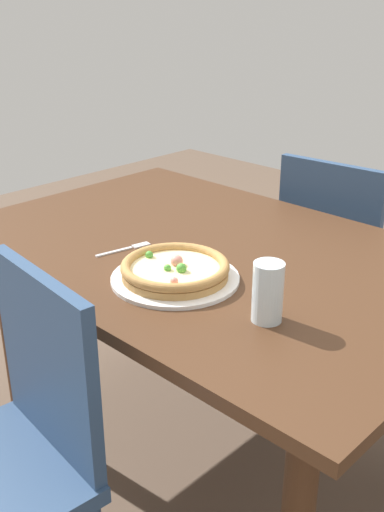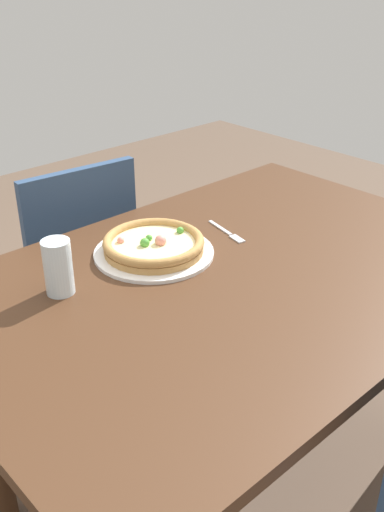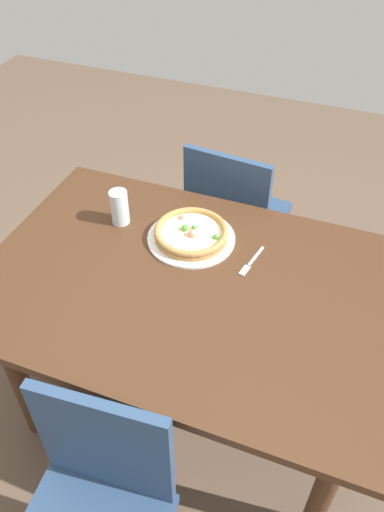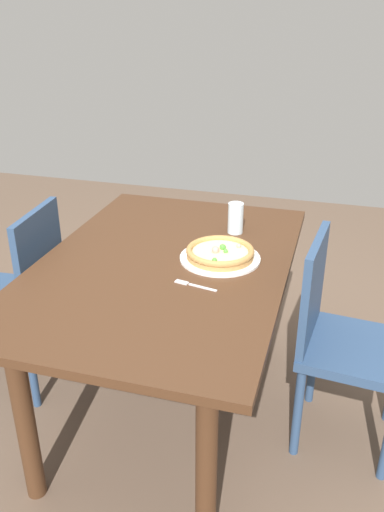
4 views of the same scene
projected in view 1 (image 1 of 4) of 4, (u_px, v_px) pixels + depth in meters
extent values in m
plane|color=brown|center=(205.00, 456.00, 1.98)|extent=(6.00, 6.00, 0.00)
cube|color=#472B19|center=(207.00, 253.00, 1.69)|extent=(1.44, 0.96, 0.03)
cylinder|color=#472B19|center=(13.00, 337.00, 1.99)|extent=(0.07, 0.07, 0.71)
cylinder|color=#472B19|center=(158.00, 276.00, 2.42)|extent=(0.07, 0.07, 0.71)
cylinder|color=navy|center=(28.00, 485.00, 1.59)|extent=(0.04, 0.04, 0.42)
cube|color=navy|center=(48.00, 362.00, 1.29)|extent=(0.38, 0.07, 0.42)
cylinder|color=navy|center=(322.00, 292.00, 2.61)|extent=(0.04, 0.04, 0.42)
cylinder|color=navy|center=(280.00, 322.00, 2.37)|extent=(0.04, 0.04, 0.42)
cylinder|color=navy|center=(361.00, 352.00, 2.17)|extent=(0.04, 0.04, 0.42)
cube|color=navy|center=(346.00, 267.00, 2.30)|extent=(0.43, 0.43, 0.04)
cube|color=navy|center=(328.00, 223.00, 2.08)|extent=(0.38, 0.06, 0.42)
cylinder|color=white|center=(175.00, 278.00, 1.50)|extent=(0.32, 0.32, 0.01)
cylinder|color=#B78447|center=(175.00, 273.00, 1.49)|extent=(0.26, 0.26, 0.02)
cylinder|color=beige|center=(175.00, 269.00, 1.49)|extent=(0.23, 0.23, 0.01)
torus|color=#B78447|center=(175.00, 266.00, 1.48)|extent=(0.27, 0.27, 0.02)
sphere|color=#E58C7F|center=(174.00, 281.00, 1.40)|extent=(0.02, 0.02, 0.02)
sphere|color=#4C9E38|center=(181.00, 268.00, 1.46)|extent=(0.03, 0.03, 0.03)
sphere|color=#E58C7F|center=(177.00, 261.00, 1.50)|extent=(0.03, 0.03, 0.03)
sphere|color=#4C9E38|center=(149.00, 255.00, 1.54)|extent=(0.02, 0.02, 0.02)
sphere|color=#4C9E38|center=(168.00, 268.00, 1.47)|extent=(0.02, 0.02, 0.02)
cube|color=silver|center=(114.00, 252.00, 1.66)|extent=(0.03, 0.11, 0.00)
cube|color=silver|center=(141.00, 245.00, 1.70)|extent=(0.03, 0.05, 0.00)
cylinder|color=silver|center=(268.00, 292.00, 1.29)|extent=(0.07, 0.07, 0.14)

